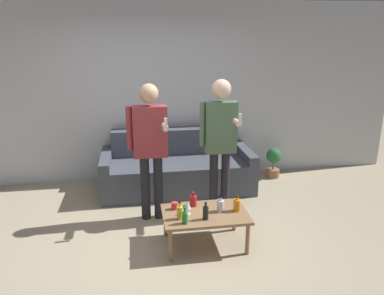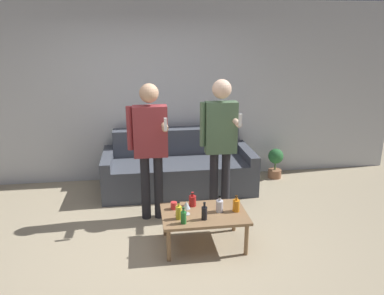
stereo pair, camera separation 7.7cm
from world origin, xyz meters
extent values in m
plane|color=tan|center=(0.00, 0.00, 0.00)|extent=(16.00, 16.00, 0.00)
cube|color=silver|center=(0.00, 2.12, 1.35)|extent=(8.00, 0.06, 2.70)
cube|color=#474C56|center=(0.38, 1.43, 0.23)|extent=(1.89, 0.68, 0.46)
cube|color=#474C56|center=(0.38, 1.90, 0.42)|extent=(1.89, 0.27, 0.85)
cube|color=#474C56|center=(-0.63, 1.56, 0.29)|extent=(0.14, 0.95, 0.59)
cube|color=#474C56|center=(1.40, 1.56, 0.29)|extent=(0.14, 0.95, 0.59)
cube|color=#8E6B47|center=(0.48, -0.01, 0.37)|extent=(0.91, 0.61, 0.03)
cylinder|color=#8E6B47|center=(0.08, -0.27, 0.18)|extent=(0.04, 0.04, 0.35)
cylinder|color=#8E6B47|center=(0.89, -0.27, 0.18)|extent=(0.04, 0.04, 0.35)
cylinder|color=#8E6B47|center=(0.08, 0.24, 0.18)|extent=(0.04, 0.04, 0.35)
cylinder|color=#8E6B47|center=(0.89, 0.24, 0.18)|extent=(0.04, 0.04, 0.35)
cylinder|color=#23752D|center=(0.24, -0.21, 0.45)|extent=(0.06, 0.06, 0.13)
cylinder|color=#23752D|center=(0.24, -0.21, 0.53)|extent=(0.02, 0.02, 0.05)
cylinder|color=black|center=(0.24, -0.21, 0.55)|extent=(0.03, 0.03, 0.01)
cylinder|color=orange|center=(0.83, -0.03, 0.45)|extent=(0.08, 0.08, 0.13)
cylinder|color=orange|center=(0.83, -0.03, 0.54)|extent=(0.03, 0.03, 0.05)
cylinder|color=black|center=(0.83, -0.03, 0.56)|extent=(0.03, 0.03, 0.01)
cylinder|color=silver|center=(0.65, -0.01, 0.45)|extent=(0.08, 0.08, 0.13)
cylinder|color=silver|center=(0.65, -0.01, 0.54)|extent=(0.03, 0.03, 0.05)
cylinder|color=black|center=(0.65, -0.01, 0.55)|extent=(0.03, 0.03, 0.01)
cylinder|color=yellow|center=(0.20, -0.11, 0.45)|extent=(0.06, 0.06, 0.14)
cylinder|color=yellow|center=(0.20, -0.11, 0.55)|extent=(0.02, 0.02, 0.05)
cylinder|color=black|center=(0.20, -0.11, 0.57)|extent=(0.03, 0.03, 0.01)
cylinder|color=#B21E1E|center=(0.39, 0.17, 0.44)|extent=(0.08, 0.08, 0.12)
cylinder|color=#B21E1E|center=(0.39, 0.17, 0.52)|extent=(0.03, 0.03, 0.05)
cylinder|color=black|center=(0.39, 0.17, 0.54)|extent=(0.03, 0.03, 0.01)
cylinder|color=black|center=(0.46, -0.16, 0.45)|extent=(0.06, 0.06, 0.14)
cylinder|color=black|center=(0.46, -0.16, 0.55)|extent=(0.02, 0.02, 0.05)
cylinder|color=black|center=(0.46, -0.16, 0.57)|extent=(0.03, 0.03, 0.01)
cylinder|color=silver|center=(0.30, -0.02, 0.39)|extent=(0.08, 0.08, 0.01)
cylinder|color=silver|center=(0.30, -0.02, 0.42)|extent=(0.01, 0.01, 0.06)
cone|color=silver|center=(0.30, -0.02, 0.49)|extent=(0.08, 0.08, 0.08)
cylinder|color=red|center=(0.17, 0.12, 0.42)|extent=(0.07, 0.07, 0.08)
cylinder|color=#232328|center=(-0.12, 0.71, 0.41)|extent=(0.11, 0.11, 0.81)
cylinder|color=#232328|center=(0.04, 0.71, 0.41)|extent=(0.11, 0.11, 0.81)
cube|color=#933338|center=(-0.04, 0.71, 1.12)|extent=(0.40, 0.18, 0.61)
sphere|color=tan|center=(-0.04, 0.71, 1.57)|extent=(0.22, 0.22, 0.22)
cylinder|color=#933338|center=(-0.28, 0.71, 1.16)|extent=(0.07, 0.07, 0.52)
cylinder|color=tan|center=(0.12, 0.57, 1.21)|extent=(0.07, 0.27, 0.07)
cube|color=white|center=(0.12, 0.41, 1.27)|extent=(0.03, 0.03, 0.14)
cylinder|color=#232328|center=(0.73, 0.67, 0.42)|extent=(0.11, 0.11, 0.83)
cylinder|color=#232328|center=(0.88, 0.67, 0.42)|extent=(0.11, 0.11, 0.83)
cube|color=#4C6B4C|center=(0.80, 0.67, 1.14)|extent=(0.38, 0.17, 0.62)
sphere|color=beige|center=(0.80, 0.67, 1.60)|extent=(0.23, 0.23, 0.23)
cylinder|color=#4C6B4C|center=(0.58, 0.67, 1.19)|extent=(0.07, 0.07, 0.53)
cylinder|color=beige|center=(0.95, 0.54, 1.24)|extent=(0.07, 0.27, 0.07)
cube|color=white|center=(0.95, 0.37, 1.30)|extent=(0.03, 0.03, 0.14)
cylinder|color=#936042|center=(1.96, 1.80, 0.07)|extent=(0.21, 0.21, 0.13)
cylinder|color=#476B38|center=(1.96, 1.80, 0.20)|extent=(0.03, 0.03, 0.14)
sphere|color=#286633|center=(1.96, 1.80, 0.36)|extent=(0.24, 0.24, 0.24)
camera|label=1|loc=(-0.23, -3.57, 2.21)|focal=35.00mm
camera|label=2|loc=(-0.15, -3.58, 2.21)|focal=35.00mm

